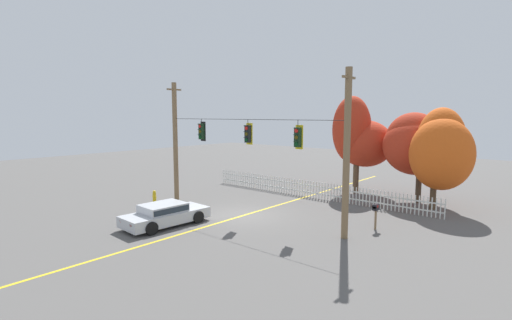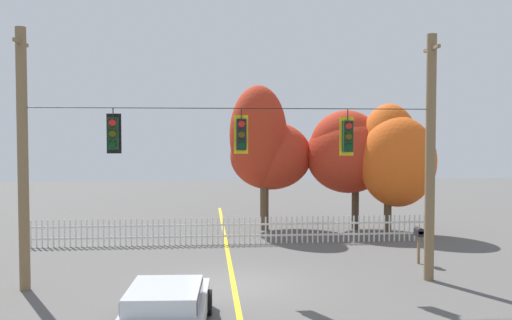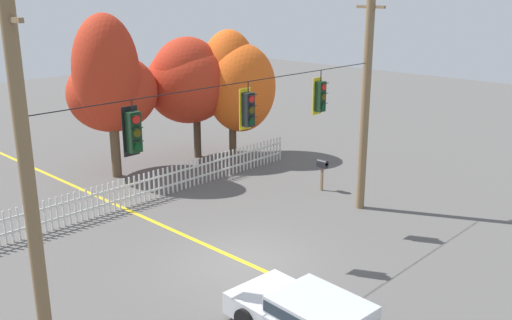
% 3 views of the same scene
% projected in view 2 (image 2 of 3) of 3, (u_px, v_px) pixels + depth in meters
% --- Properties ---
extents(ground, '(80.00, 80.00, 0.00)m').
position_uv_depth(ground, '(234.00, 285.00, 16.87)').
color(ground, '#565451').
extents(lane_centerline_stripe, '(0.16, 36.00, 0.01)m').
position_uv_depth(lane_centerline_stripe, '(234.00, 285.00, 16.87)').
color(lane_centerline_stripe, gold).
rests_on(lane_centerline_stripe, ground).
extents(signal_support_span, '(12.64, 1.10, 7.71)m').
position_uv_depth(signal_support_span, '(233.00, 157.00, 16.70)').
color(signal_support_span, brown).
rests_on(signal_support_span, ground).
extents(traffic_signal_eastbound_side, '(0.43, 0.38, 1.36)m').
position_uv_depth(traffic_signal_eastbound_side, '(113.00, 133.00, 16.36)').
color(traffic_signal_eastbound_side, black).
extents(traffic_signal_northbound_secondary, '(0.43, 0.38, 1.38)m').
position_uv_depth(traffic_signal_northbound_secondary, '(241.00, 134.00, 16.70)').
color(traffic_signal_northbound_secondary, black).
extents(traffic_signal_westbound_side, '(0.43, 0.38, 1.44)m').
position_uv_depth(traffic_signal_westbound_side, '(348.00, 136.00, 17.00)').
color(traffic_signal_westbound_side, black).
extents(white_picket_fence, '(17.05, 0.06, 1.13)m').
position_uv_depth(white_picket_fence, '(234.00, 231.00, 23.18)').
color(white_picket_fence, silver).
rests_on(white_picket_fence, ground).
extents(autumn_maple_near_fence, '(4.07, 3.77, 6.96)m').
position_uv_depth(autumn_maple_near_fence, '(266.00, 147.00, 26.77)').
color(autumn_maple_near_fence, brown).
rests_on(autumn_maple_near_fence, ground).
extents(autumn_maple_mid, '(4.12, 3.77, 5.79)m').
position_uv_depth(autumn_maple_mid, '(348.00, 152.00, 26.82)').
color(autumn_maple_mid, '#473828').
rests_on(autumn_maple_mid, ground).
extents(autumn_oak_far_east, '(3.57, 3.44, 6.07)m').
position_uv_depth(autumn_oak_far_east, '(394.00, 157.00, 25.76)').
color(autumn_oak_far_east, brown).
rests_on(autumn_oak_far_east, ground).
extents(parked_car, '(2.16, 4.51, 1.15)m').
position_uv_depth(parked_car, '(165.00, 309.00, 12.57)').
color(parked_car, '#B7BABF').
rests_on(parked_car, ground).
extents(roadside_mailbox, '(0.25, 0.44, 1.30)m').
position_uv_depth(roadside_mailbox, '(419.00, 234.00, 19.61)').
color(roadside_mailbox, brown).
rests_on(roadside_mailbox, ground).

